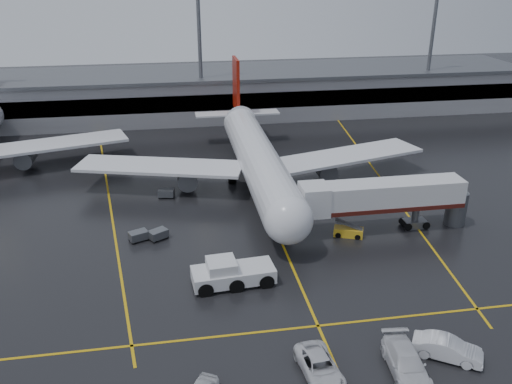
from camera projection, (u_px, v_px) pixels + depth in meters
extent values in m
plane|color=black|center=(269.00, 215.00, 65.23)|extent=(220.00, 220.00, 0.00)
cube|color=gold|center=(269.00, 214.00, 65.22)|extent=(0.25, 90.00, 0.02)
cube|color=gold|center=(318.00, 326.00, 45.31)|extent=(60.00, 0.25, 0.02)
cube|color=gold|center=(108.00, 193.00, 71.24)|extent=(9.99, 69.35, 0.02)
cube|color=gold|center=(379.00, 176.00, 77.00)|extent=(7.57, 69.64, 0.02)
cube|color=gray|center=(225.00, 94.00, 107.07)|extent=(120.00, 18.00, 8.00)
cube|color=black|center=(230.00, 102.00, 98.91)|extent=(120.00, 0.40, 3.00)
cube|color=#595B60|center=(224.00, 72.00, 105.37)|extent=(122.00, 19.00, 0.60)
cylinder|color=#595B60|center=(200.00, 56.00, 97.51)|extent=(0.70, 0.70, 25.00)
cylinder|color=#595B60|center=(431.00, 50.00, 104.32)|extent=(0.70, 0.70, 25.00)
cylinder|color=silver|center=(258.00, 160.00, 70.80)|extent=(5.20, 36.00, 5.20)
sphere|color=silver|center=(288.00, 220.00, 54.51)|extent=(5.20, 5.20, 5.20)
cone|color=silver|center=(237.00, 114.00, 89.56)|extent=(4.94, 8.00, 4.94)
cube|color=maroon|center=(236.00, 84.00, 88.52)|extent=(0.50, 5.50, 8.50)
cube|color=silver|center=(237.00, 113.00, 89.48)|extent=(14.00, 3.00, 0.25)
cube|color=silver|center=(160.00, 166.00, 70.96)|extent=(22.80, 11.83, 0.40)
cube|color=silver|center=(347.00, 155.00, 74.89)|extent=(22.80, 11.83, 0.40)
cylinder|color=#595B60|center=(187.00, 177.00, 71.14)|extent=(2.60, 4.50, 2.60)
cylinder|color=#595B60|center=(325.00, 169.00, 74.01)|extent=(2.60, 4.50, 2.60)
cylinder|color=#595B60|center=(281.00, 234.00, 58.49)|extent=(0.56, 0.56, 2.00)
cylinder|color=#595B60|center=(232.00, 176.00, 74.30)|extent=(0.56, 0.56, 2.00)
cylinder|color=#595B60|center=(277.00, 173.00, 75.27)|extent=(0.56, 0.56, 2.00)
cylinder|color=black|center=(281.00, 238.00, 58.71)|extent=(0.40, 1.10, 1.10)
cylinder|color=black|center=(232.00, 179.00, 74.48)|extent=(1.00, 1.40, 1.40)
cylinder|color=black|center=(277.00, 176.00, 75.45)|extent=(1.00, 1.40, 1.40)
cube|color=silver|center=(51.00, 144.00, 79.39)|extent=(22.80, 11.83, 0.40)
cylinder|color=#595B60|center=(26.00, 157.00, 78.51)|extent=(2.60, 4.50, 2.60)
cube|color=silver|center=(385.00, 195.00, 59.86)|extent=(18.00, 3.20, 3.00)
cube|color=#46140F|center=(384.00, 205.00, 60.38)|extent=(18.00, 3.30, 0.50)
cube|color=silver|center=(314.00, 199.00, 58.62)|extent=(3.00, 3.40, 3.30)
cylinder|color=#595B60|center=(415.00, 215.00, 61.62)|extent=(0.80, 0.80, 3.00)
cube|color=#595B60|center=(414.00, 223.00, 62.04)|extent=(2.60, 1.60, 0.90)
cylinder|color=#595B60|center=(456.00, 208.00, 62.18)|extent=(2.40, 2.40, 4.00)
cylinder|color=black|center=(405.00, 224.00, 61.87)|extent=(0.90, 1.80, 0.90)
cylinder|color=black|center=(423.00, 223.00, 62.21)|extent=(0.90, 1.80, 0.90)
cube|color=silver|center=(233.00, 274.00, 50.89)|extent=(8.05, 3.74, 1.34)
cube|color=silver|center=(221.00, 266.00, 50.20)|extent=(2.89, 2.89, 1.12)
cube|color=black|center=(221.00, 266.00, 50.20)|extent=(2.60, 2.60, 1.01)
cylinder|color=black|center=(203.00, 282.00, 50.40)|extent=(1.71, 3.46, 1.45)
cylinder|color=black|center=(233.00, 278.00, 51.05)|extent=(1.71, 3.46, 1.45)
cylinder|color=black|center=(263.00, 274.00, 51.70)|extent=(1.71, 3.46, 1.45)
cube|color=gold|center=(348.00, 232.00, 59.98)|extent=(3.50, 2.46, 0.99)
cube|color=#595B60|center=(349.00, 224.00, 59.61)|extent=(3.19, 1.92, 1.13)
cylinder|color=black|center=(339.00, 233.00, 60.28)|extent=(1.16, 1.65, 0.63)
cylinder|color=black|center=(358.00, 235.00, 59.85)|extent=(1.16, 1.65, 0.63)
imported|color=silver|center=(320.00, 367.00, 39.59)|extent=(3.07, 5.80, 1.56)
imported|color=silver|center=(406.00, 363.00, 39.85)|extent=(3.10, 6.42, 1.80)
imported|color=white|center=(447.00, 348.00, 41.37)|extent=(5.48, 4.37, 1.75)
cube|color=#595B60|center=(158.00, 234.00, 59.22)|extent=(2.39, 2.16, 0.90)
cylinder|color=black|center=(155.00, 242.00, 58.58)|extent=(0.40, 0.20, 0.40)
cylinder|color=black|center=(167.00, 237.00, 59.55)|extent=(0.40, 0.20, 0.40)
cylinder|color=black|center=(150.00, 238.00, 59.26)|extent=(0.40, 0.20, 0.40)
cylinder|color=black|center=(162.00, 234.00, 60.24)|extent=(0.40, 0.20, 0.40)
cube|color=#595B60|center=(138.00, 235.00, 58.91)|extent=(2.35, 1.98, 0.90)
cylinder|color=black|center=(134.00, 243.00, 58.32)|extent=(0.40, 0.20, 0.40)
cylinder|color=black|center=(147.00, 239.00, 59.11)|extent=(0.40, 0.20, 0.40)
cylinder|color=black|center=(130.00, 239.00, 59.09)|extent=(0.40, 0.20, 0.40)
cylinder|color=black|center=(144.00, 235.00, 59.88)|extent=(0.40, 0.20, 0.40)
cube|color=#595B60|center=(166.00, 193.00, 69.72)|extent=(2.21, 1.65, 0.90)
cylinder|color=black|center=(160.00, 198.00, 69.47)|extent=(0.40, 0.20, 0.40)
cylinder|color=black|center=(172.00, 198.00, 69.43)|extent=(0.40, 0.20, 0.40)
cylinder|color=black|center=(161.00, 194.00, 70.38)|extent=(0.40, 0.20, 0.40)
cylinder|color=black|center=(173.00, 195.00, 70.35)|extent=(0.40, 0.20, 0.40)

